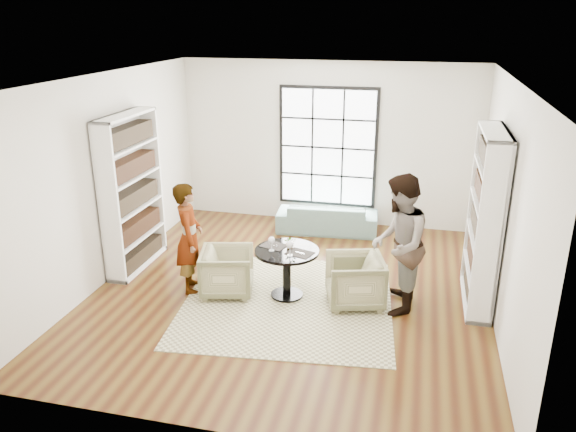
% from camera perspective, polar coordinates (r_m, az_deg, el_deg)
% --- Properties ---
extents(ground, '(6.00, 6.00, 0.00)m').
position_cam_1_polar(ground, '(8.18, 0.30, -7.57)').
color(ground, brown).
extents(room_shell, '(6.00, 6.01, 6.00)m').
position_cam_1_polar(room_shell, '(8.18, 1.18, 1.99)').
color(room_shell, silver).
rests_on(room_shell, ground).
extents(rug, '(3.11, 3.11, 0.01)m').
position_cam_1_polar(rug, '(7.87, -0.02, -8.68)').
color(rug, beige).
rests_on(rug, ground).
extents(pedestal_table, '(0.89, 0.89, 0.71)m').
position_cam_1_polar(pedestal_table, '(7.79, -0.12, -4.77)').
color(pedestal_table, black).
rests_on(pedestal_table, ground).
extents(sofa, '(1.86, 0.85, 0.53)m').
position_cam_1_polar(sofa, '(10.26, 4.01, -0.15)').
color(sofa, gray).
rests_on(sofa, ground).
extents(armchair_left, '(0.88, 0.86, 0.66)m').
position_cam_1_polar(armchair_left, '(8.01, -6.18, -5.65)').
color(armchair_left, tan).
rests_on(armchair_left, ground).
extents(armchair_right, '(0.93, 0.92, 0.69)m').
position_cam_1_polar(armchair_right, '(7.73, 6.78, -6.56)').
color(armchair_right, tan).
rests_on(armchair_right, ground).
extents(person_left, '(0.56, 0.68, 1.60)m').
position_cam_1_polar(person_left, '(8.02, -10.02, -2.19)').
color(person_left, gray).
rests_on(person_left, ground).
extents(person_right, '(0.73, 0.92, 1.87)m').
position_cam_1_polar(person_right, '(7.45, 11.17, -2.86)').
color(person_right, gray).
rests_on(person_right, ground).
extents(placemat_left, '(0.41, 0.35, 0.01)m').
position_cam_1_polar(placemat_left, '(7.85, -1.43, -3.03)').
color(placemat_left, black).
rests_on(placemat_left, pedestal_table).
extents(placemat_right, '(0.41, 0.35, 0.01)m').
position_cam_1_polar(placemat_right, '(7.61, 1.21, -3.79)').
color(placemat_right, black).
rests_on(placemat_right, pedestal_table).
extents(cutlery_left, '(0.20, 0.25, 0.01)m').
position_cam_1_polar(cutlery_left, '(7.84, -1.44, -2.98)').
color(cutlery_left, silver).
rests_on(cutlery_left, placemat_left).
extents(cutlery_right, '(0.20, 0.25, 0.01)m').
position_cam_1_polar(cutlery_right, '(7.60, 1.21, -3.75)').
color(cutlery_right, silver).
rests_on(cutlery_right, placemat_right).
extents(wine_glass_left, '(0.09, 0.09, 0.21)m').
position_cam_1_polar(wine_glass_left, '(7.64, -1.69, -2.52)').
color(wine_glass_left, silver).
rests_on(wine_glass_left, pedestal_table).
extents(wine_glass_right, '(0.10, 0.10, 0.21)m').
position_cam_1_polar(wine_glass_right, '(7.47, 0.20, -2.99)').
color(wine_glass_right, silver).
rests_on(wine_glass_right, pedestal_table).
extents(flower_centerpiece, '(0.20, 0.18, 0.19)m').
position_cam_1_polar(flower_centerpiece, '(7.73, 0.24, -2.68)').
color(flower_centerpiece, gray).
rests_on(flower_centerpiece, pedestal_table).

